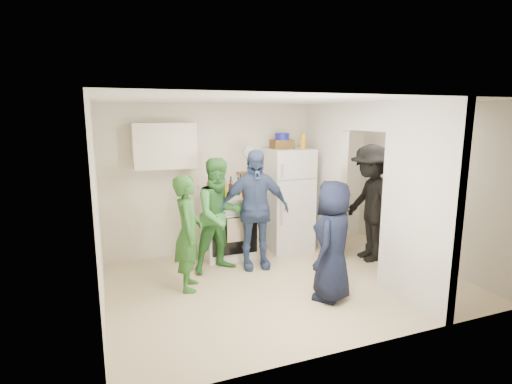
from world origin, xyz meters
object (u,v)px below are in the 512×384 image
(fridge, at_px, (288,200))
(person_green_center, at_px, (220,215))
(blue_bowl, at_px, (282,136))
(yellow_cup_stack_top, at_px, (303,141))
(wicker_basket, at_px, (282,144))
(person_denim, at_px, (254,209))
(stove, at_px, (228,226))
(person_navy, at_px, (333,241))
(person_nook, at_px, (370,203))
(person_green_left, at_px, (188,233))

(fridge, height_order, person_green_center, fridge)
(blue_bowl, relative_size, yellow_cup_stack_top, 0.96)
(wicker_basket, distance_m, person_denim, 1.35)
(stove, height_order, person_navy, person_navy)
(blue_bowl, distance_m, person_green_center, 1.79)
(person_green_center, height_order, person_nook, person_nook)
(wicker_basket, xyz_separation_m, person_denim, (-0.75, -0.65, -0.92))
(yellow_cup_stack_top, bearing_deg, person_green_center, -164.78)
(fridge, bearing_deg, person_green_center, -158.76)
(blue_bowl, height_order, person_green_left, blue_bowl)
(wicker_basket, bearing_deg, stove, -178.82)
(fridge, xyz_separation_m, blue_bowl, (-0.10, 0.05, 1.09))
(blue_bowl, xyz_separation_m, person_green_left, (-1.85, -1.06, -1.19))
(blue_bowl, bearing_deg, person_denim, -139.29)
(blue_bowl, height_order, yellow_cup_stack_top, blue_bowl)
(stove, height_order, yellow_cup_stack_top, yellow_cup_stack_top)
(person_nook, bearing_deg, fridge, -125.78)
(person_green_center, bearing_deg, person_green_left, -152.14)
(fridge, relative_size, person_navy, 1.15)
(blue_bowl, xyz_separation_m, person_denim, (-0.75, -0.65, -1.05))
(yellow_cup_stack_top, distance_m, person_green_left, 2.60)
(wicker_basket, bearing_deg, fridge, -26.57)
(wicker_basket, distance_m, person_nook, 1.74)
(wicker_basket, distance_m, person_green_center, 1.71)
(person_denim, distance_m, person_navy, 1.48)
(fridge, bearing_deg, yellow_cup_stack_top, -24.44)
(person_nook, bearing_deg, person_green_center, -92.18)
(stove, bearing_deg, wicker_basket, 1.18)
(blue_bowl, relative_size, person_navy, 0.16)
(person_navy, xyz_separation_m, person_nook, (1.32, 1.02, 0.17))
(stove, distance_m, person_nook, 2.33)
(fridge, xyz_separation_m, person_denim, (-0.85, -0.60, 0.03))
(fridge, xyz_separation_m, person_nook, (1.00, -0.95, 0.05))
(yellow_cup_stack_top, relative_size, person_navy, 0.16)
(stove, xyz_separation_m, person_nook, (2.07, -0.98, 0.43))
(stove, relative_size, yellow_cup_stack_top, 4.08)
(person_denim, relative_size, person_nook, 0.98)
(stove, height_order, person_green_left, person_green_left)
(person_nook, bearing_deg, person_navy, -44.55)
(person_navy, bearing_deg, yellow_cup_stack_top, -146.86)
(stove, xyz_separation_m, person_green_left, (-0.88, -1.04, 0.27))
(person_green_left, bearing_deg, fridge, -47.64)
(person_navy, relative_size, person_nook, 0.82)
(person_green_center, relative_size, person_nook, 0.91)
(yellow_cup_stack_top, bearing_deg, person_denim, -155.16)
(blue_bowl, bearing_deg, person_nook, -42.35)
(fridge, xyz_separation_m, person_green_center, (-1.37, -0.53, -0.03))
(stove, height_order, person_denim, person_denim)
(yellow_cup_stack_top, bearing_deg, blue_bowl, 154.89)
(person_green_left, distance_m, person_denim, 1.18)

